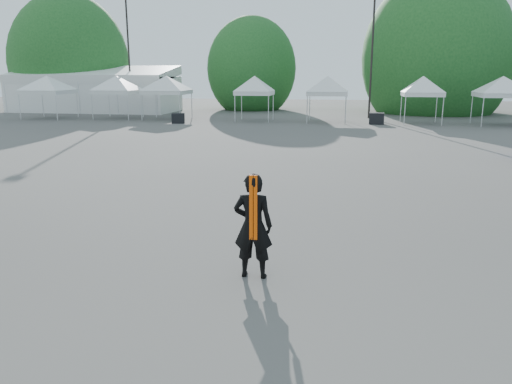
# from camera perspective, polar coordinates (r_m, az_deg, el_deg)

# --- Properties ---
(ground) EXTENTS (120.00, 120.00, 0.00)m
(ground) POSITION_cam_1_polar(r_m,az_deg,el_deg) (9.96, 3.75, -7.38)
(ground) COLOR #474442
(ground) RESTS_ON ground
(marquee) EXTENTS (15.00, 6.25, 4.23)m
(marquee) POSITION_cam_1_polar(r_m,az_deg,el_deg) (49.88, -17.93, 11.02)
(marquee) COLOR white
(marquee) RESTS_ON ground
(light_pole_west) EXTENTS (0.60, 0.25, 10.30)m
(light_pole_west) POSITION_cam_1_polar(r_m,az_deg,el_deg) (47.28, -14.38, 15.76)
(light_pole_west) COLOR black
(light_pole_west) RESTS_ON ground
(light_pole_east) EXTENTS (0.60, 0.25, 9.80)m
(light_pole_east) POSITION_cam_1_polar(r_m,az_deg,el_deg) (41.36, 13.15, 15.86)
(light_pole_east) COLOR black
(light_pole_east) RESTS_ON ground
(tree_far_w) EXTENTS (4.80, 4.80, 7.30)m
(tree_far_w) POSITION_cam_1_polar(r_m,az_deg,el_deg) (54.41, -20.49, 13.69)
(tree_far_w) COLOR #382314
(tree_far_w) RESTS_ON ground
(tree_mid_w) EXTENTS (4.16, 4.16, 6.33)m
(tree_mid_w) POSITION_cam_1_polar(r_m,az_deg,el_deg) (50.07, -0.50, 13.91)
(tree_mid_w) COLOR #382314
(tree_mid_w) RESTS_ON ground
(tree_mid_e) EXTENTS (5.12, 5.12, 7.79)m
(tree_mid_e) POSITION_cam_1_polar(r_m,az_deg,el_deg) (48.95, 19.91, 14.21)
(tree_mid_e) COLOR #382314
(tree_mid_e) RESTS_ON ground
(tent_a) EXTENTS (4.63, 4.63, 3.88)m
(tent_a) POSITION_cam_1_polar(r_m,az_deg,el_deg) (43.24, -22.79, 11.81)
(tent_a) COLOR silver
(tent_a) RESTS_ON ground
(tent_b) EXTENTS (4.41, 4.41, 3.88)m
(tent_b) POSITION_cam_1_polar(r_m,az_deg,el_deg) (41.50, -15.66, 12.31)
(tent_b) COLOR silver
(tent_b) RESTS_ON ground
(tent_c) EXTENTS (4.57, 4.57, 3.88)m
(tent_c) POSITION_cam_1_polar(r_m,az_deg,el_deg) (39.96, -10.22, 12.57)
(tent_c) COLOR silver
(tent_c) RESTS_ON ground
(tent_d) EXTENTS (3.79, 3.79, 3.88)m
(tent_d) POSITION_cam_1_polar(r_m,az_deg,el_deg) (37.83, -0.17, 12.73)
(tent_d) COLOR silver
(tent_d) RESTS_ON ground
(tent_e) EXTENTS (4.11, 4.11, 3.88)m
(tent_e) POSITION_cam_1_polar(r_m,az_deg,el_deg) (37.32, 8.21, 12.59)
(tent_e) COLOR silver
(tent_e) RESTS_ON ground
(tent_f) EXTENTS (3.81, 3.81, 3.88)m
(tent_f) POSITION_cam_1_polar(r_m,az_deg,el_deg) (37.66, 18.57, 12.05)
(tent_f) COLOR silver
(tent_f) RESTS_ON ground
(tent_g) EXTENTS (4.51, 4.51, 3.88)m
(tent_g) POSITION_cam_1_polar(r_m,az_deg,el_deg) (38.43, 26.41, 11.38)
(tent_g) COLOR silver
(tent_g) RESTS_ON ground
(man) EXTENTS (0.69, 0.46, 1.88)m
(man) POSITION_cam_1_polar(r_m,az_deg,el_deg) (8.71, -0.34, -3.87)
(man) COLOR black
(man) RESTS_ON ground
(crate_west) EXTENTS (1.07, 0.93, 0.71)m
(crate_west) POSITION_cam_1_polar(r_m,az_deg,el_deg) (36.69, -8.88, 8.32)
(crate_west) COLOR black
(crate_west) RESTS_ON ground
(crate_mid) EXTENTS (1.07, 0.85, 0.80)m
(crate_mid) POSITION_cam_1_polar(r_m,az_deg,el_deg) (36.58, 13.61, 8.17)
(crate_mid) COLOR black
(crate_mid) RESTS_ON ground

